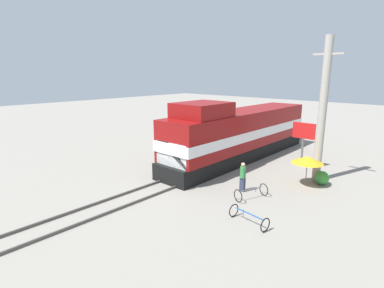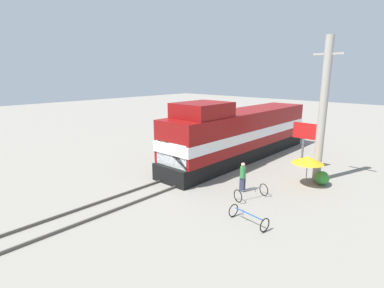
# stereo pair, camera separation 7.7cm
# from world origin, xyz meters

# --- Properties ---
(ground_plane) EXTENTS (120.00, 120.00, 0.00)m
(ground_plane) POSITION_xyz_m (0.00, 0.00, 0.00)
(ground_plane) COLOR gray
(rail_near) EXTENTS (0.08, 29.47, 0.15)m
(rail_near) POSITION_xyz_m (-0.72, 0.00, 0.07)
(rail_near) COLOR #4C4742
(rail_near) RESTS_ON ground_plane
(rail_far) EXTENTS (0.08, 29.47, 0.15)m
(rail_far) POSITION_xyz_m (0.72, 0.00, 0.07)
(rail_far) COLOR #4C4742
(rail_far) RESTS_ON ground_plane
(locomotive) EXTENTS (3.19, 16.72, 4.97)m
(locomotive) POSITION_xyz_m (0.00, 3.31, 2.14)
(locomotive) COLOR black
(locomotive) RESTS_ON ground_plane
(utility_pole) EXTENTS (1.80, 0.50, 9.13)m
(utility_pole) POSITION_xyz_m (6.62, 2.60, 4.60)
(utility_pole) COLOR #9E998E
(utility_pole) RESTS_ON ground_plane
(vendor_umbrella) EXTENTS (1.93, 1.93, 1.91)m
(vendor_umbrella) POSITION_xyz_m (6.49, 1.24, 1.70)
(vendor_umbrella) COLOR #4C4C4C
(vendor_umbrella) RESTS_ON ground_plane
(billboard_sign) EXTENTS (1.70, 0.12, 3.34)m
(billboard_sign) POSITION_xyz_m (4.63, 4.96, 2.48)
(billboard_sign) COLOR #595959
(billboard_sign) RESTS_ON ground_plane
(shrub_cluster) EXTENTS (0.88, 0.88, 0.88)m
(shrub_cluster) POSITION_xyz_m (7.16, 2.13, 0.44)
(shrub_cluster) COLOR #388C38
(shrub_cluster) RESTS_ON ground_plane
(person_bystander) EXTENTS (0.34, 0.34, 1.79)m
(person_bystander) POSITION_xyz_m (4.06, -2.24, 0.98)
(person_bystander) COLOR #2D3347
(person_bystander) RESTS_ON ground_plane
(bicycle) EXTENTS (1.28, 2.04, 0.72)m
(bicycle) POSITION_xyz_m (5.03, -2.82, 0.37)
(bicycle) COLOR black
(bicycle) RESTS_ON ground_plane
(bicycle_spare) EXTENTS (2.01, 0.93, 0.66)m
(bicycle_spare) POSITION_xyz_m (6.47, -5.42, 0.34)
(bicycle_spare) COLOR black
(bicycle_spare) RESTS_ON ground_plane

